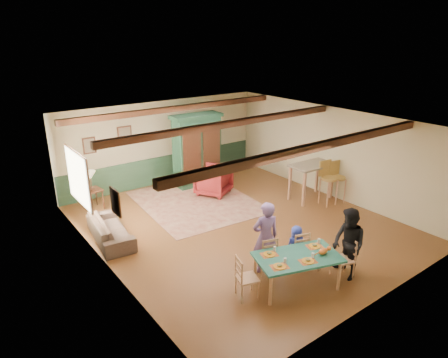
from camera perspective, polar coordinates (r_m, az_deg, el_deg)
floor at (r=10.51m, az=2.20°, el=-6.49°), size 8.00×8.00×0.00m
wall_back at (r=13.19m, az=-8.69°, el=5.16°), size 7.00×0.02×2.70m
wall_left at (r=8.39m, az=-16.73°, el=-4.39°), size 0.02×8.00×2.70m
wall_right at (r=12.38m, az=15.05°, el=3.70°), size 0.02×8.00×2.70m
ceiling at (r=9.61m, az=2.41°, el=8.05°), size 7.00×8.00×0.02m
wainscot_back at (r=13.43m, az=-8.45°, el=1.44°), size 6.95×0.03×0.90m
ceiling_beam_front at (r=8.03m, az=12.79°, el=4.45°), size 6.95×0.16×0.16m
ceiling_beam_mid at (r=9.94m, az=0.94°, el=7.94°), size 6.95×0.16×0.16m
ceiling_beam_back at (r=12.06m, az=-6.72°, el=9.99°), size 6.95×0.16×0.16m
window_left at (r=9.85m, az=-20.19°, el=0.13°), size 0.06×1.60×1.30m
picture_left_wall at (r=7.72m, az=-15.24°, el=-3.17°), size 0.04×0.42×0.52m
picture_back_a at (r=12.52m, az=-14.00°, el=6.11°), size 0.45×0.04×0.55m
picture_back_b at (r=12.19m, az=-18.68°, el=4.54°), size 0.38×0.04×0.48m
dining_table at (r=8.11m, az=10.34°, el=-12.87°), size 1.83×1.37×0.68m
dining_chair_far_left at (r=8.41m, az=6.05°, el=-10.61°), size 0.48×0.50×0.86m
dining_chair_far_right at (r=8.70m, az=10.45°, el=-9.72°), size 0.48×0.50×0.86m
dining_chair_end_left at (r=7.67m, az=3.34°, el=-13.84°), size 0.50×0.48×0.86m
dining_chair_end_right at (r=8.56m, az=16.62°, el=-10.82°), size 0.50×0.48×0.86m
person_man at (r=8.29m, az=5.93°, el=-8.29°), size 0.66×0.53×1.56m
person_woman at (r=8.46m, az=17.35°, el=-8.85°), size 0.76×0.86×1.49m
person_child at (r=8.74m, az=10.24°, el=-9.36°), size 0.51×0.41×0.91m
cat at (r=8.06m, az=14.00°, el=-9.91°), size 0.35×0.22×0.16m
place_setting_near_left at (r=7.53m, az=7.96°, el=-12.00°), size 0.43×0.37×0.11m
place_setting_near_center at (r=7.78m, az=11.92°, el=-11.12°), size 0.43×0.37×0.11m
place_setting_far_left at (r=7.87m, az=6.50°, el=-10.37°), size 0.43×0.37×0.11m
place_setting_far_right at (r=8.30m, az=12.83°, el=-9.07°), size 0.43×0.37×0.11m
area_rug at (r=11.87m, az=-3.96°, el=-3.25°), size 3.35×3.88×0.01m
armoire at (r=12.90m, az=-3.88°, el=4.14°), size 1.67×0.71×2.32m
armchair at (r=12.29m, az=-1.54°, el=-0.21°), size 1.28×1.29×0.88m
sofa at (r=10.03m, az=-15.94°, el=-6.97°), size 0.95×1.94×0.55m
end_table at (r=11.86m, az=-18.20°, el=-2.77°), size 0.54×0.54×0.59m
table_lamp at (r=11.66m, az=-18.50°, el=-0.21°), size 0.31×0.31×0.54m
counter_table at (r=12.15m, az=12.31°, el=-0.37°), size 1.35×0.83×1.10m
bar_stool_left at (r=11.85m, az=14.74°, el=-0.62°), size 0.51×0.55×1.29m
bar_stool_right at (r=12.09m, az=15.91°, el=-0.48°), size 0.48×0.52×1.22m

